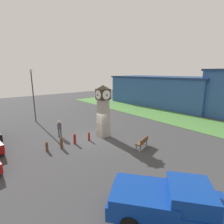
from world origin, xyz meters
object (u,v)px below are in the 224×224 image
Objects in this scene: bollard_far_row at (75,139)px; pedestrian_by_cars at (60,128)px; clock_tower at (103,111)px; bench at (142,142)px; bollard_end_row at (89,136)px; bollard_mid_row at (61,143)px; pickup_truck at (168,202)px; bollard_near_tower at (47,147)px; street_lamp_near_road at (33,92)px.

bollard_far_row is 2.65m from pedestrian_by_cars.
clock_tower is at bearing 55.26° from pedestrian_by_cars.
bench is 8.47m from pedestrian_by_cars.
bollard_far_row is at bearing 8.38° from pedestrian_by_cars.
bollard_end_row is at bearing 34.49° from pedestrian_by_cars.
pickup_truck reaches higher than bollard_mid_row.
pedestrian_by_cars reaches higher than bollard_mid_row.
bollard_mid_row is 10.23m from pickup_truck.
bollard_near_tower is 0.85× the size of bollard_far_row.
bollard_far_row is at bearing -89.59° from clock_tower.
bollard_near_tower is at bearing -101.63° from bollard_mid_row.
bollard_mid_row is 2.97m from pedestrian_by_cars.
pickup_truck is (10.27, -2.12, 0.51)m from bollard_end_row.
clock_tower is 4.80m from pedestrian_by_cars.
pedestrian_by_cars is at bearing 160.35° from bollard_mid_row.
clock_tower is 0.98× the size of pickup_truck.
clock_tower is 0.77× the size of street_lamp_near_road.
clock_tower reaches higher than bench.
bollard_end_row is at bearing 85.75° from bollard_far_row.
pedestrian_by_cars is at bearing 139.07° from bollard_near_tower.
bollard_mid_row is 1.37m from bollard_far_row.
bollard_mid_row is at bearing -176.02° from pickup_truck.
bollard_mid_row is (0.25, 1.19, 0.09)m from bollard_near_tower.
bollard_mid_row is at bearing -19.65° from pedestrian_by_cars.
bollard_mid_row is at bearing -126.51° from bench.
bollard_near_tower is 8.25m from bench.
bollard_near_tower is 3.37m from pedestrian_by_cars.
bollard_far_row is (-0.18, 1.36, -0.02)m from bollard_mid_row.
street_lamp_near_road is (-14.45, -5.06, 3.41)m from bench.
bollard_near_tower is (-0.04, -5.85, -2.30)m from clock_tower.
bollard_mid_row is 7.13m from bench.
pedestrian_by_cars reaches higher than bollard_near_tower.
bollard_mid_row is at bearing -87.50° from clock_tower.
bollard_far_row is at bearing 176.40° from pickup_truck.
bollard_end_row is (0.11, 1.46, -0.07)m from bollard_far_row.
pedestrian_by_cars is 8.02m from street_lamp_near_road.
clock_tower is at bearing 92.50° from bollard_mid_row.
street_lamp_near_road is at bearing -160.71° from bench.
bollard_mid_row is 0.58× the size of pedestrian_by_cars.
bollard_end_row is 0.48× the size of pedestrian_by_cars.
pickup_truck is at bearing 3.98° from bollard_mid_row.
bollard_mid_row reaches higher than bollard_near_tower.
bollard_end_row is 10.50m from pickup_truck.
pickup_truck is 7.80m from bench.
pedestrian_by_cars is (-7.00, -4.75, 0.48)m from bench.
pickup_truck reaches higher than bench.
street_lamp_near_road is (-7.46, -0.31, 2.93)m from pedestrian_by_cars.
bollard_end_row is at bearing -146.05° from bench.
bollard_near_tower is 0.50× the size of bench.
pedestrian_by_cars is 0.25× the size of street_lamp_near_road.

